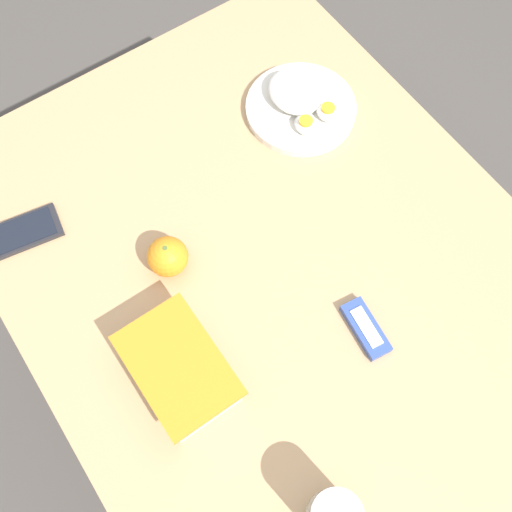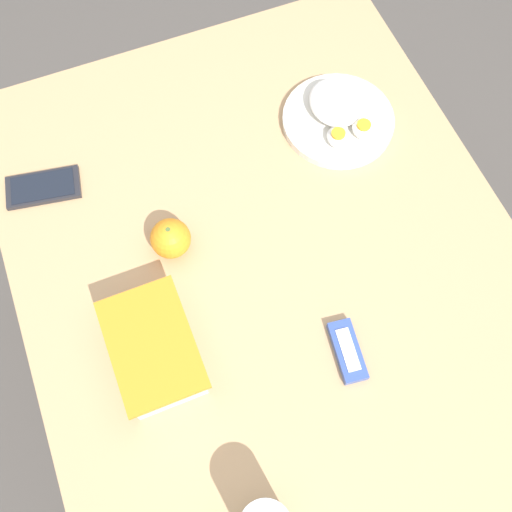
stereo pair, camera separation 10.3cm
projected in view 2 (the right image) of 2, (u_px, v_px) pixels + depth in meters
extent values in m
plane|color=#4C4742|center=(266.00, 363.00, 1.84)|extent=(10.00, 10.00, 0.00)
cube|color=tan|center=(273.00, 268.00, 1.15)|extent=(1.21, 0.95, 0.03)
cylinder|color=#A07D56|center=(329.00, 111.00, 1.77)|extent=(0.05, 0.05, 0.74)
cylinder|color=#A07D56|center=(52.00, 203.00, 1.64)|extent=(0.05, 0.05, 0.74)
cube|color=white|center=(155.00, 350.00, 1.03)|extent=(0.19, 0.12, 0.07)
cube|color=beige|center=(156.00, 352.00, 1.04)|extent=(0.18, 0.11, 0.04)
cube|color=orange|center=(151.00, 344.00, 1.00)|extent=(0.21, 0.14, 0.01)
ellipsoid|color=gray|center=(146.00, 353.00, 1.03)|extent=(0.06, 0.04, 0.03)
sphere|color=orange|center=(171.00, 238.00, 1.11)|extent=(0.08, 0.08, 0.08)
cylinder|color=#4C662D|center=(168.00, 230.00, 1.08)|extent=(0.01, 0.01, 0.00)
cylinder|color=silver|center=(338.00, 120.00, 1.26)|extent=(0.23, 0.23, 0.02)
ellipsoid|color=white|center=(335.00, 103.00, 1.24)|extent=(0.12, 0.11, 0.04)
ellipsoid|color=white|center=(363.00, 129.00, 1.22)|extent=(0.05, 0.04, 0.02)
cylinder|color=#F4A823|center=(364.00, 125.00, 1.21)|extent=(0.03, 0.03, 0.01)
ellipsoid|color=white|center=(337.00, 138.00, 1.22)|extent=(0.05, 0.04, 0.02)
cylinder|color=#F4A823|center=(338.00, 133.00, 1.20)|extent=(0.03, 0.03, 0.01)
cube|color=#334C9E|center=(347.00, 351.00, 1.06)|extent=(0.12, 0.06, 0.02)
cube|color=white|center=(348.00, 350.00, 1.05)|extent=(0.08, 0.03, 0.00)
cube|color=#232328|center=(43.00, 188.00, 1.20)|extent=(0.10, 0.16, 0.01)
cube|color=black|center=(42.00, 186.00, 1.19)|extent=(0.08, 0.13, 0.00)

